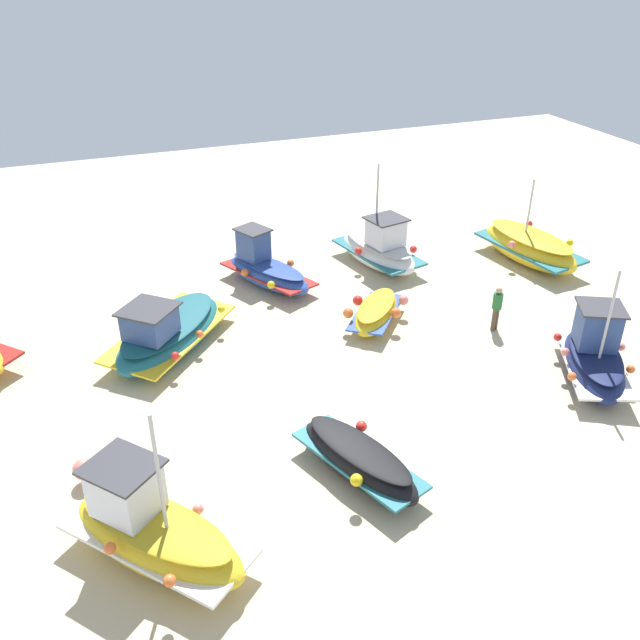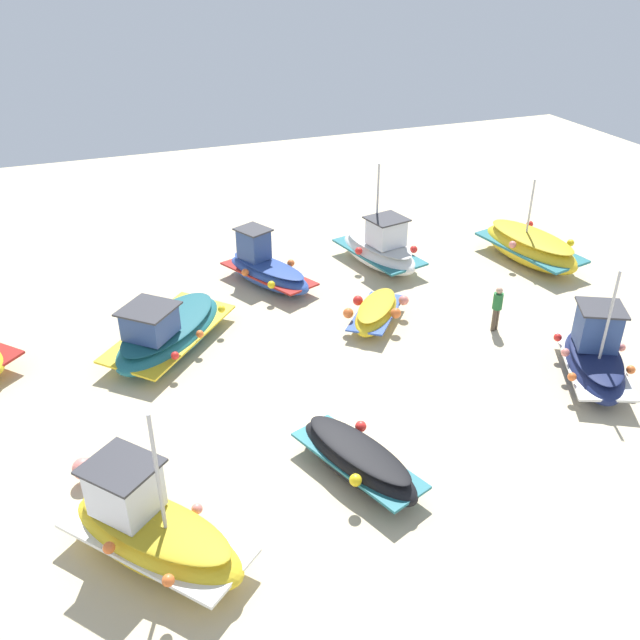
% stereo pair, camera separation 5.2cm
% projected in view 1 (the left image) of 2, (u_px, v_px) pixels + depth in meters
% --- Properties ---
extents(ground_plane, '(56.96, 56.96, 0.00)m').
position_uv_depth(ground_plane, '(339.00, 429.00, 18.08)').
color(ground_plane, beige).
extents(fishing_boat_0, '(4.93, 5.10, 1.90)m').
position_uv_depth(fishing_boat_0, '(167.00, 331.00, 21.35)').
color(fishing_boat_0, '#1E6670').
rests_on(fishing_boat_0, ground_plane).
extents(fishing_boat_1, '(3.19, 4.15, 3.74)m').
position_uv_depth(fishing_boat_1, '(594.00, 356.00, 19.87)').
color(fishing_boat_1, navy).
rests_on(fishing_boat_1, ground_plane).
extents(fishing_boat_2, '(2.92, 3.09, 0.88)m').
position_uv_depth(fishing_boat_2, '(376.00, 312.00, 22.79)').
color(fishing_boat_2, gold).
rests_on(fishing_boat_2, ground_plane).
extents(fishing_boat_3, '(4.00, 4.35, 3.93)m').
position_uv_depth(fishing_boat_3, '(153.00, 530.00, 14.00)').
color(fishing_boat_3, gold).
rests_on(fishing_boat_3, ground_plane).
extents(fishing_boat_4, '(2.51, 4.91, 3.39)m').
position_uv_depth(fishing_boat_4, '(529.00, 247.00, 27.01)').
color(fishing_boat_4, gold).
rests_on(fishing_boat_4, ground_plane).
extents(fishing_boat_5, '(2.44, 3.91, 0.94)m').
position_uv_depth(fishing_boat_5, '(359.00, 460.00, 16.27)').
color(fishing_boat_5, black).
rests_on(fishing_boat_5, ground_plane).
extents(fishing_boat_6, '(2.57, 4.42, 4.08)m').
position_uv_depth(fishing_boat_6, '(379.00, 249.00, 26.72)').
color(fishing_boat_6, white).
rests_on(fishing_boat_6, ground_plane).
extents(fishing_boat_8, '(3.07, 4.28, 2.10)m').
position_uv_depth(fishing_boat_8, '(266.00, 269.00, 25.28)').
color(fishing_boat_8, '#2D4C9E').
rests_on(fishing_boat_8, ground_plane).
extents(person_walking, '(0.32, 0.32, 1.58)m').
position_uv_depth(person_walking, '(497.00, 306.00, 22.21)').
color(person_walking, brown).
rests_on(person_walking, ground_plane).
extents(mooring_buoy_0, '(0.53, 0.53, 0.68)m').
position_uv_depth(mooring_buoy_0, '(84.00, 469.00, 16.11)').
color(mooring_buoy_0, '#3F3F42').
rests_on(mooring_buoy_0, ground_plane).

